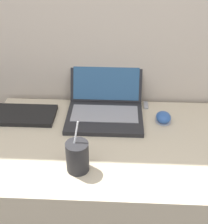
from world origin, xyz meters
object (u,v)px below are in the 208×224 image
at_px(drink_cup, 77,156).
at_px(usb_stick, 146,105).
at_px(computer_mouse, 163,118).
at_px(external_keyboard, 12,115).
at_px(laptop, 105,106).

xyz_separation_m(drink_cup, usb_stick, (0.28, 0.45, -0.06)).
bearing_deg(computer_mouse, usb_stick, 118.42).
distance_m(computer_mouse, usb_stick, 0.14).
height_order(drink_cup, usb_stick, drink_cup).
relative_size(drink_cup, external_keyboard, 0.49).
bearing_deg(drink_cup, usb_stick, 58.59).
height_order(computer_mouse, usb_stick, computer_mouse).
bearing_deg(external_keyboard, computer_mouse, -0.36).
height_order(drink_cup, computer_mouse, drink_cup).
bearing_deg(usb_stick, external_keyboard, -168.86).
bearing_deg(computer_mouse, external_keyboard, 179.64).
xyz_separation_m(laptop, computer_mouse, (0.26, -0.05, -0.02)).
bearing_deg(laptop, computer_mouse, -10.77).
bearing_deg(laptop, usb_stick, 21.52).
bearing_deg(drink_cup, external_keyboard, 136.42).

